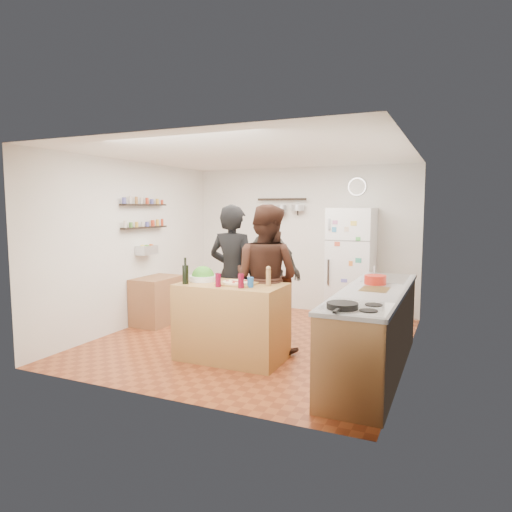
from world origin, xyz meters
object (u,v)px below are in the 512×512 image
at_px(wine_bottle, 185,275).
at_px(person_left, 233,275).
at_px(red_bowl, 375,280).
at_px(fridge, 351,264).
at_px(salad_bowl, 203,278).
at_px(salt_canister, 250,282).
at_px(side_table, 157,300).
at_px(person_center, 266,279).
at_px(person_back, 270,273).
at_px(skillet, 342,306).
at_px(wall_clock, 357,187).
at_px(counter_run, 373,332).
at_px(prep_island, 232,321).
at_px(pepper_mill, 268,278).

bearing_deg(wine_bottle, person_left, 72.01).
relative_size(red_bowl, fridge, 0.14).
bearing_deg(fridge, salad_bowl, -117.23).
bearing_deg(salt_canister, fridge, 78.02).
distance_m(wine_bottle, side_table, 1.93).
height_order(person_left, red_bowl, person_left).
height_order(person_center, person_back, person_center).
bearing_deg(skillet, fridge, 100.91).
bearing_deg(red_bowl, person_left, -177.83).
bearing_deg(salt_canister, side_table, 151.80).
bearing_deg(wall_clock, wine_bottle, -113.79).
distance_m(person_left, counter_run, 1.95).
bearing_deg(person_back, wine_bottle, 87.91).
height_order(prep_island, side_table, prep_island).
height_order(pepper_mill, skillet, pepper_mill).
height_order(prep_island, fridge, fridge).
bearing_deg(salad_bowl, skillet, -24.25).
relative_size(wine_bottle, person_back, 0.13).
bearing_deg(fridge, counter_run, -71.94).
bearing_deg(pepper_mill, counter_run, 9.70).
distance_m(red_bowl, wall_clock, 2.66).
bearing_deg(person_center, salt_canister, 104.28).
bearing_deg(salt_canister, pepper_mill, 48.58).
distance_m(salad_bowl, wall_clock, 3.33).
height_order(person_center, side_table, person_center).
bearing_deg(person_center, salad_bowl, 40.46).
relative_size(wine_bottle, person_left, 0.12).
bearing_deg(person_center, side_table, -5.91).
bearing_deg(person_left, side_table, -15.42).
xyz_separation_m(wine_bottle, person_center, (0.75, 0.67, -0.10)).
xyz_separation_m(counter_run, wall_clock, (-0.75, 2.63, 1.70)).
bearing_deg(fridge, person_back, -120.14).
distance_m(prep_island, pepper_mill, 0.71).
xyz_separation_m(salt_canister, person_center, (-0.05, 0.57, -0.04)).
distance_m(pepper_mill, person_back, 1.15).
bearing_deg(skillet, person_center, 134.75).
relative_size(prep_island, salt_canister, 10.86).
height_order(salad_bowl, red_bowl, red_bowl).
distance_m(pepper_mill, wall_clock, 3.08).
xyz_separation_m(person_left, person_center, (0.50, -0.08, -0.00)).
distance_m(pepper_mill, salt_canister, 0.23).
bearing_deg(salad_bowl, fridge, 62.77).
distance_m(salad_bowl, person_left, 0.51).
height_order(person_left, wall_clock, wall_clock).
relative_size(wine_bottle, skillet, 0.81).
bearing_deg(person_center, red_bowl, -164.21).
bearing_deg(person_left, counter_run, 173.00).
height_order(prep_island, red_bowl, red_bowl).
relative_size(salt_canister, person_back, 0.06).
bearing_deg(skillet, pepper_mill, 140.71).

